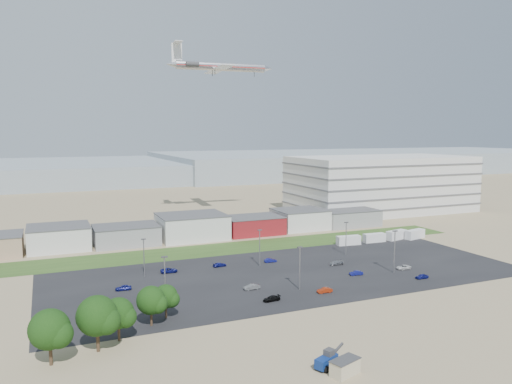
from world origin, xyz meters
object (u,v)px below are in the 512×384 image
parked_car_2 (422,276)px  parked_car_11 (270,260)px  portable_shed (345,367)px  parked_car_4 (252,287)px  parked_car_6 (220,265)px  tree_far_left (50,334)px  box_trailer_a (349,240)px  parked_car_1 (356,273)px  parked_car_3 (272,299)px  telehandler (326,359)px  parked_car_12 (336,263)px  parked_car_0 (403,267)px  parked_car_9 (169,270)px  parked_car_13 (325,290)px  airliner (221,66)px  parked_car_5 (123,288)px

parked_car_2 → parked_car_11: size_ratio=0.99×
portable_shed → parked_car_2: size_ratio=1.41×
parked_car_4 → parked_car_6: 21.48m
parked_car_2 → tree_far_left: bearing=-78.9°
box_trailer_a → portable_shed: bearing=-118.8°
parked_car_1 → parked_car_3: (-27.78, -9.28, -0.01)m
telehandler → parked_car_12: telehandler is taller
parked_car_3 → parked_car_1: bearing=103.5°
portable_shed → parked_car_0: portable_shed is taller
parked_car_4 → parked_car_9: size_ratio=0.87×
tree_far_left → parked_car_13: size_ratio=2.88×
airliner → parked_car_9: (-38.73, -69.50, -61.39)m
tree_far_left → parked_car_0: (86.08, 22.30, -4.48)m
parked_car_2 → parked_car_11: bearing=-134.2°
parked_car_3 → parked_car_9: parked_car_9 is taller
parked_car_2 → parked_car_11: 39.94m
parked_car_13 → box_trailer_a: bearing=142.6°
parked_car_11 → box_trailer_a: bearing=-68.5°
parked_car_5 → parked_car_12: 56.37m
parked_car_2 → parked_car_5: 71.56m
telehandler → airliner: 146.72m
parked_car_0 → parked_car_9: bearing=-110.1°
parked_car_9 → parked_car_11: parked_car_9 is taller
parked_car_13 → parked_car_3: bearing=-86.1°
parked_car_9 → portable_shed: bearing=-168.1°
tree_far_left → parked_car_1: tree_far_left is taller
portable_shed → parked_car_2: portable_shed is taller
box_trailer_a → parked_car_12: 25.72m
tree_far_left → parked_car_12: size_ratio=2.47×
parked_car_0 → parked_car_12: bearing=-127.2°
parked_car_3 → parked_car_12: 34.53m
tree_far_left → parked_car_11: (56.90, 42.50, -4.47)m
parked_car_3 → parked_car_4: 8.99m
parked_car_3 → parked_car_12: (28.43, 19.60, 0.03)m
parked_car_11 → parked_car_12: (15.22, -9.56, 0.03)m
parked_car_5 → parked_car_11: size_ratio=1.06×
parked_car_5 → portable_shed: bearing=29.3°
airliner → parked_car_5: bearing=-118.9°
parked_car_0 → parked_car_5: parked_car_5 is taller
box_trailer_a → parked_car_4: box_trailer_a is taller
parked_car_9 → parked_car_12: size_ratio=1.07×
airliner → parked_car_2: 117.89m
airliner → parked_car_3: size_ratio=11.46×
parked_car_12 → portable_shed: bearing=-32.2°
airliner → parked_car_13: bearing=-92.0°
parked_car_11 → parked_car_4: bearing=149.7°
parked_car_4 → parked_car_12: bearing=108.4°
parked_car_6 → tree_far_left: bearing=128.7°
tree_far_left → airliner: bearing=59.1°
parked_car_0 → parked_car_13: (-29.09, -8.59, 0.02)m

